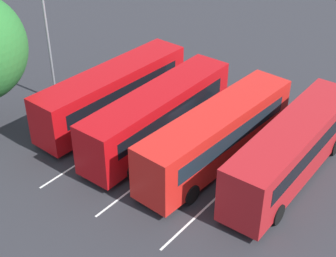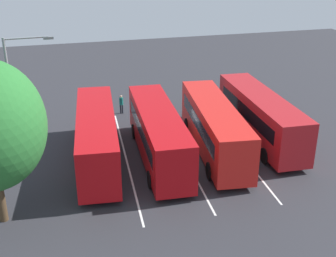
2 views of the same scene
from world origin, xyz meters
The scene contains 10 objects.
ground_plane centered at (0.00, 0.00, 0.00)m, with size 73.99×73.99×0.00m, color #2B2B30.
bus_far_left centered at (0.48, -5.99, 1.85)m, with size 11.31×2.90×3.35m.
bus_center_left centered at (-0.56, -2.09, 1.85)m, with size 11.40×3.66×3.35m.
bus_center_right centered at (-0.60, 1.80, 1.85)m, with size 11.33×3.07×3.35m.
bus_far_right centered at (-0.01, 5.69, 1.85)m, with size 11.38×3.45×3.35m.
pedestrian centered at (8.22, 2.74, 0.93)m, with size 0.37×0.37×1.59m.
street_lamp centered at (-0.55, 10.15, 4.88)m, with size 0.32×2.74×8.49m.
lane_stripe_outer_left centered at (0.00, -3.87, 0.00)m, with size 15.62×0.12×0.01m, color silver.
lane_stripe_inner_left centered at (0.00, 0.00, 0.00)m, with size 15.62×0.12×0.01m, color silver.
lane_stripe_inner_right centered at (0.00, 3.87, 0.00)m, with size 15.62×0.12×0.01m, color silver.
Camera 1 is at (-20.77, -12.68, 16.77)m, focal length 53.39 mm.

